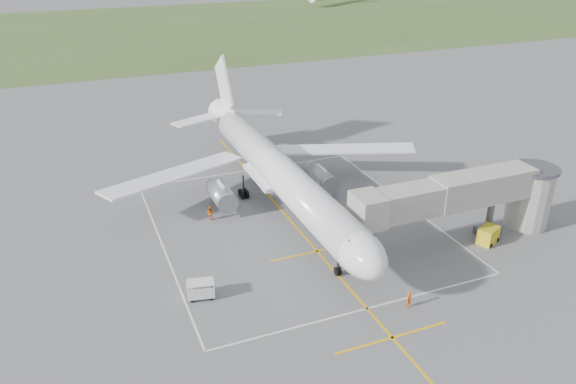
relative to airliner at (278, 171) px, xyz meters
name	(u,v)px	position (x,y,z in m)	size (l,w,h in m)	color
ground	(280,209)	(0.00, -0.75, -4.39)	(700.00, 700.00, 0.00)	#5B5B5E
grass_strip	(126,32)	(0.00, 129.25, -4.38)	(700.00, 120.00, 0.02)	#3E5223
apron_markings	(300,232)	(0.00, -6.57, -4.38)	(28.20, 60.00, 0.01)	#E5A40D
airliner	(278,171)	(0.00, 0.00, 0.00)	(38.93, 46.75, 13.52)	white
jet_bridge	(476,196)	(15.72, -14.25, 0.35)	(23.40, 5.00, 7.20)	gray
gpu_unit	(488,235)	(16.79, -15.75, -3.55)	(2.68, 2.32, 1.70)	gold
baggage_cart	(201,290)	(-12.55, -13.95, -3.56)	(2.56, 1.84, 1.62)	silver
ramp_worker_nose	(409,299)	(3.33, -21.88, -3.61)	(0.57, 0.38, 1.57)	#F55C07
ramp_worker_wing	(210,213)	(-8.05, -0.19, -3.60)	(0.77, 0.60, 1.58)	orange
distant_aircraft	(153,5)	(14.32, 162.07, -0.80)	(179.07, 32.00, 8.85)	white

